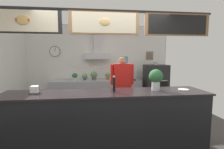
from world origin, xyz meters
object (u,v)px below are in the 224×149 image
object	(u,v)px
espresso_machine	(127,74)
potted_thyme	(94,75)
potted_basil	(108,76)
basil_vase	(156,79)
condiment_plate	(184,89)
napkin_holder	(35,90)
potted_rosemary	(85,77)
potted_sage	(75,76)
pizza_oven	(155,87)
shop_worker	(122,88)
pepper_grinder	(114,84)

from	to	relation	value
espresso_machine	potted_thyme	distance (m)	1.11
potted_basil	basil_vase	world-z (taller)	basil_vase
condiment_plate	napkin_holder	bearing A→B (deg)	179.19
potted_rosemary	potted_thyme	size ratio (longest dim) A/B	0.77
potted_sage	pizza_oven	bearing A→B (deg)	-6.08
shop_worker	espresso_machine	size ratio (longest dim) A/B	3.27
espresso_machine	condiment_plate	distance (m)	2.65
espresso_machine	condiment_plate	world-z (taller)	espresso_machine
pizza_oven	napkin_holder	xyz separation A→B (m)	(-3.02, -2.30, 0.42)
pizza_oven	condiment_plate	world-z (taller)	pizza_oven
condiment_plate	potted_sage	bearing A→B (deg)	130.32
espresso_machine	condiment_plate	bearing A→B (deg)	-79.28
pizza_oven	potted_thyme	xyz separation A→B (m)	(-1.99, 0.27, 0.37)
pizza_oven	espresso_machine	xyz separation A→B (m)	(-0.88, 0.27, 0.40)
espresso_machine	potted_thyme	bearing A→B (deg)	-179.94
potted_thyme	potted_basil	xyz separation A→B (m)	(0.46, 0.03, -0.03)
potted_basil	napkin_holder	bearing A→B (deg)	-119.68
potted_rosemary	condiment_plate	distance (m)	3.22
potted_basil	condiment_plate	world-z (taller)	potted_basil
potted_thyme	condiment_plate	size ratio (longest dim) A/B	1.42
espresso_machine	pepper_grinder	world-z (taller)	pepper_grinder
shop_worker	potted_sage	world-z (taller)	shop_worker
espresso_machine	napkin_holder	bearing A→B (deg)	-129.74
pizza_oven	potted_basil	distance (m)	1.60
shop_worker	espresso_machine	bearing A→B (deg)	-107.93
shop_worker	napkin_holder	world-z (taller)	shop_worker
potted_rosemary	potted_thyme	xyz separation A→B (m)	(0.30, 0.00, 0.04)
potted_thyme	potted_sage	size ratio (longest dim) A/B	1.17
potted_basil	pepper_grinder	distance (m)	2.66
napkin_holder	potted_basil	bearing A→B (deg)	60.32
potted_basil	potted_thyme	bearing A→B (deg)	-176.13
pizza_oven	shop_worker	world-z (taller)	shop_worker
potted_rosemary	basil_vase	distance (m)	2.93
pizza_oven	espresso_machine	distance (m)	1.00
pizza_oven	potted_basil	size ratio (longest dim) A/B	6.66
napkin_holder	potted_thyme	bearing A→B (deg)	68.25
potted_rosemary	napkin_holder	bearing A→B (deg)	-105.81
espresso_machine	pepper_grinder	distance (m)	2.75
potted_rosemary	basil_vase	bearing A→B (deg)	-61.87
potted_sage	potted_basil	size ratio (longest dim) A/B	1.03
potted_basil	pepper_grinder	world-z (taller)	pepper_grinder
potted_basil	basil_vase	bearing A→B (deg)	-76.59
shop_worker	condiment_plate	bearing A→B (deg)	125.82
napkin_holder	potted_rosemary	bearing A→B (deg)	74.19
pizza_oven	basil_vase	xyz separation A→B (m)	(-0.91, -2.30, 0.58)
basil_vase	potted_sage	bearing A→B (deg)	123.19
napkin_holder	pepper_grinder	bearing A→B (deg)	-2.44
pizza_oven	potted_thyme	distance (m)	2.04
potted_sage	pepper_grinder	size ratio (longest dim) A/B	0.84
espresso_machine	napkin_holder	xyz separation A→B (m)	(-2.13, -2.57, 0.02)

